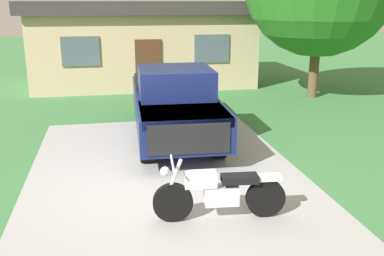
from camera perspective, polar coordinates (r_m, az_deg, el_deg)
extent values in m
plane|color=#3C7840|center=(9.08, -3.31, -6.36)|extent=(80.00, 80.00, 0.00)
cube|color=#A0A0A0|center=(9.08, -3.31, -6.34)|extent=(5.67, 8.91, 0.01)
cylinder|color=black|center=(7.21, -2.51, -9.72)|extent=(0.67, 0.18, 0.66)
cylinder|color=black|center=(7.46, 9.61, -9.02)|extent=(0.67, 0.18, 0.66)
cube|color=silver|center=(7.26, 3.87, -8.77)|extent=(0.58, 0.31, 0.32)
cube|color=silver|center=(7.09, 1.11, -6.72)|extent=(0.54, 0.30, 0.24)
cube|color=black|center=(7.20, 6.27, -6.60)|extent=(0.62, 0.33, 0.12)
cube|color=silver|center=(7.31, 9.74, -6.40)|extent=(0.50, 0.24, 0.08)
cylinder|color=silver|center=(7.05, -2.55, -7.02)|extent=(0.33, 0.09, 0.77)
cylinder|color=silver|center=(6.93, -2.58, -4.59)|extent=(0.10, 0.70, 0.04)
sphere|color=silver|center=(6.98, -3.56, -5.70)|extent=(0.16, 0.16, 0.16)
cylinder|color=black|center=(10.02, 3.43, -1.59)|extent=(0.34, 0.85, 0.84)
cylinder|color=black|center=(9.82, -5.98, -2.03)|extent=(0.34, 0.85, 0.84)
cylinder|color=black|center=(13.34, 0.30, 2.96)|extent=(0.34, 0.85, 0.84)
cylinder|color=black|center=(13.19, -6.76, 2.69)|extent=(0.34, 0.85, 0.84)
cube|color=#141E51|center=(11.51, -2.41, 2.74)|extent=(2.24, 5.68, 0.80)
cube|color=#141E51|center=(9.65, -1.21, 1.94)|extent=(1.98, 1.98, 0.20)
cube|color=#141E51|center=(10.97, -2.22, 6.07)|extent=(1.88, 1.98, 0.70)
cube|color=#3F4C56|center=(10.20, -1.70, 4.73)|extent=(1.71, 0.23, 0.60)
cube|color=black|center=(12.96, -3.19, 5.39)|extent=(2.00, 2.48, 0.50)
cube|color=black|center=(8.85, -0.41, -1.42)|extent=(1.70, 0.17, 0.64)
cylinder|color=brown|center=(17.00, 15.71, 7.81)|extent=(0.36, 0.36, 2.34)
cube|color=tan|center=(19.56, -6.51, 10.31)|extent=(9.00, 5.00, 3.00)
cube|color=#383333|center=(19.46, -6.67, 15.44)|extent=(9.60, 5.60, 0.50)
cube|color=#4C2D19|center=(17.11, -5.73, 7.97)|extent=(1.00, 0.08, 2.10)
cube|color=#4C5966|center=(16.98, -14.40, 9.70)|extent=(1.40, 0.06, 1.10)
cube|color=#4C5966|center=(17.45, 2.61, 10.35)|extent=(1.40, 0.06, 1.10)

